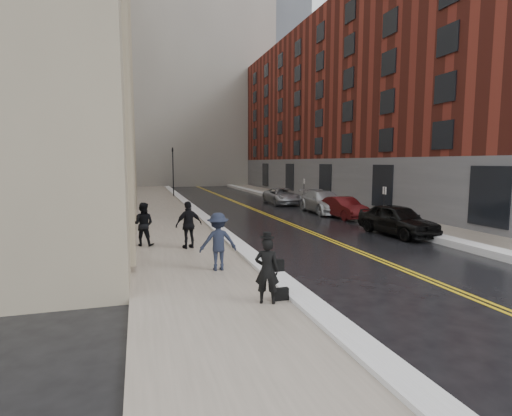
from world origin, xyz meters
TOP-DOWN VIEW (x-y plane):
  - ground at (0.00, 0.00)m, footprint 160.00×160.00m
  - sidewalk_left at (-4.50, 16.00)m, footprint 4.00×64.00m
  - sidewalk_right at (9.00, 16.00)m, footprint 3.00×64.00m
  - lane_stripe_a at (2.38, 16.00)m, footprint 0.12×64.00m
  - lane_stripe_b at (2.62, 16.00)m, footprint 0.12×64.00m
  - snow_ridge_left at (-2.20, 16.00)m, footprint 0.70×60.80m
  - snow_ridge_right at (7.15, 16.00)m, footprint 0.85×60.80m
  - building_right at (17.50, 23.00)m, footprint 14.00×50.00m
  - tower_far_center at (1.00, 56.00)m, footprint 28.00×16.00m
  - tower_far_right at (14.00, 66.00)m, footprint 22.00×18.00m
  - tower_far_left at (-12.00, 72.00)m, footprint 22.00×18.00m
  - traffic_signal at (-2.60, 30.00)m, footprint 0.18×0.15m
  - parking_sign_near at (7.90, 8.00)m, footprint 0.06×0.35m
  - parking_sign_far at (7.90, 20.00)m, footprint 0.06×0.35m
  - car_black at (6.32, 4.53)m, footprint 2.24×4.78m
  - car_maroon at (6.80, 10.87)m, footprint 1.65×4.29m
  - car_silver_near at (6.80, 13.85)m, footprint 2.50×5.62m
  - car_silver_far at (5.96, 20.28)m, footprint 2.43×5.12m
  - pedestrian_main at (-3.17, -3.31)m, footprint 0.72×0.61m
  - pedestrian_a at (-6.02, 4.82)m, footprint 1.08×0.96m
  - pedestrian_b at (-3.73, 0.12)m, footprint 1.24×0.73m
  - pedestrian_c at (-4.23, 3.75)m, footprint 1.23×0.78m

SIDE VIEW (x-z plane):
  - ground at x=0.00m, z-range 0.00..0.00m
  - lane_stripe_a at x=2.38m, z-range 0.00..0.01m
  - lane_stripe_b at x=2.62m, z-range 0.00..0.01m
  - sidewalk_left at x=-4.50m, z-range 0.00..0.15m
  - sidewalk_right at x=9.00m, z-range 0.00..0.15m
  - snow_ridge_left at x=-2.20m, z-range 0.00..0.26m
  - snow_ridge_right at x=7.15m, z-range 0.00..0.30m
  - car_maroon at x=6.80m, z-range 0.00..1.40m
  - car_silver_far at x=5.96m, z-range 0.00..1.41m
  - car_black at x=6.32m, z-range 0.00..1.58m
  - car_silver_near at x=6.80m, z-range 0.00..1.60m
  - pedestrian_main at x=-3.17m, z-range 0.15..1.83m
  - pedestrian_a at x=-6.02m, z-range 0.15..1.99m
  - pedestrian_b at x=-3.73m, z-range 0.15..2.05m
  - pedestrian_c at x=-4.23m, z-range 0.15..2.10m
  - parking_sign_near at x=7.90m, z-range 0.24..2.47m
  - parking_sign_far at x=7.90m, z-range 0.24..2.47m
  - traffic_signal at x=-2.60m, z-range 0.48..5.68m
  - building_right at x=17.50m, z-range 0.00..18.00m
  - tower_far_right at x=14.00m, z-range 0.00..44.00m
  - tower_far_center at x=1.00m, z-range 0.00..52.00m
  - tower_far_left at x=-12.00m, z-range 0.00..60.00m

